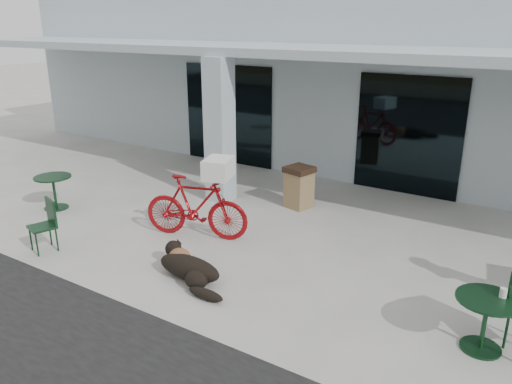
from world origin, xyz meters
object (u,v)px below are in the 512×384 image
Objects in this scene: cafe_chair_near at (42,226)px; bicycle at (196,207)px; trash_receptacle at (299,187)px; dog at (189,266)px; cafe_table_near at (55,192)px; cafe_table_far at (484,324)px.

bicycle is at bearing 62.94° from cafe_chair_near.
bicycle is at bearing -109.67° from trash_receptacle.
trash_receptacle reaches higher than dog.
bicycle is at bearing 7.60° from cafe_table_near.
cafe_table_near is at bearing -146.59° from trash_receptacle.
cafe_table_far is at bearing 30.76° from dog.
cafe_table_near is at bearing -168.15° from dog.
cafe_chair_near reaches higher than cafe_table_near.
dog is at bearing -11.12° from cafe_table_near.
bicycle is 2.15× the size of cafe_chair_near.
cafe_chair_near reaches higher than trash_receptacle.
dog is 1.44× the size of trash_receptacle.
cafe_table_far is 5.26m from trash_receptacle.
cafe_chair_near is at bearing -170.71° from cafe_table_far.
cafe_table_far is 0.83× the size of trash_receptacle.
trash_receptacle reaches higher than cafe_table_far.
cafe_chair_near is 7.02m from cafe_table_far.
cafe_table_far is at bearing -116.29° from bicycle.
bicycle reaches higher than cafe_table_near.
cafe_table_near is (-4.41, 0.87, 0.14)m from dog.
cafe_table_near is 2.17m from cafe_chair_near.
bicycle reaches higher than cafe_chair_near.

